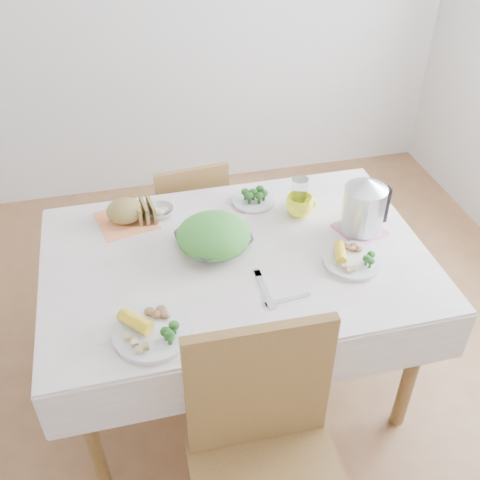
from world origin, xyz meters
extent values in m
plane|color=brown|center=(0.00, 0.00, 0.00)|extent=(3.60, 3.60, 0.00)
cube|color=brown|center=(0.00, 0.00, 0.38)|extent=(1.40, 0.90, 0.75)
cube|color=white|center=(0.00, 0.00, 0.76)|extent=(1.50, 1.00, 0.01)
cube|color=brown|center=(-0.10, 0.75, 0.47)|extent=(0.41, 0.41, 0.83)
imported|color=white|center=(-0.08, 0.06, 0.80)|extent=(0.36, 0.36, 0.07)
cylinder|color=white|center=(-0.37, -0.34, 0.77)|extent=(0.35, 0.35, 0.02)
cylinder|color=white|center=(0.43, -0.15, 0.77)|extent=(0.32, 0.32, 0.02)
cylinder|color=beige|center=(0.16, 0.34, 0.77)|extent=(0.24, 0.24, 0.02)
cube|color=#FF8F4E|center=(-0.40, 0.33, 0.76)|extent=(0.28, 0.28, 0.00)
ellipsoid|color=olive|center=(-0.40, 0.33, 0.82)|extent=(0.16, 0.15, 0.09)
imported|color=white|center=(-0.26, 0.34, 0.78)|extent=(0.14, 0.14, 0.04)
imported|color=#FBFF28|center=(0.33, 0.21, 0.81)|extent=(0.14, 0.14, 0.09)
cylinder|color=white|center=(0.34, 0.27, 0.83)|extent=(0.08, 0.08, 0.14)
cube|color=pink|center=(0.54, 0.04, 0.77)|extent=(0.21, 0.21, 0.01)
cylinder|color=#B2B5BA|center=(0.54, 0.04, 0.88)|extent=(0.21, 0.21, 0.24)
cube|color=silver|center=(0.06, -0.22, 0.76)|extent=(0.03, 0.21, 0.00)
cube|color=silver|center=(0.12, -0.29, 0.76)|extent=(0.17, 0.04, 0.00)
camera|label=1|loc=(-0.38, -1.65, 2.18)|focal=42.00mm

